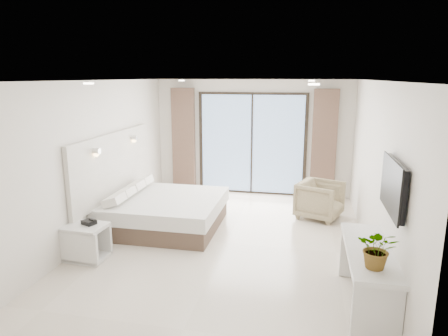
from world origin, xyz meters
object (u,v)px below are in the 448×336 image
at_px(nightstand, 86,242).
at_px(console_desk, 368,264).
at_px(armchair, 320,198).
at_px(bed, 164,211).

relative_size(nightstand, console_desk, 0.37).
relative_size(console_desk, armchair, 2.07).
height_order(console_desk, armchair, armchair).
distance_m(bed, nightstand, 1.69).
bearing_deg(console_desk, nightstand, 172.60).
relative_size(bed, armchair, 2.52).
distance_m(bed, armchair, 3.06).
bearing_deg(armchair, nightstand, 147.81).
distance_m(console_desk, armchair, 3.19).
distance_m(nightstand, console_desk, 4.08).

